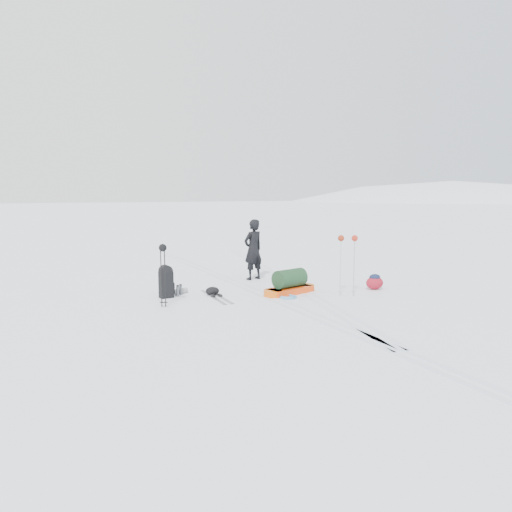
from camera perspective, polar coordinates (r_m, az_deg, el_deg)
The scene contains 14 objects.
ground at distance 12.35m, azimuth 0.62°, elevation -4.38°, with size 200.00×200.00×0.00m, color white.
snow_hill_backdrop at distance 136.78m, azimuth 12.69°, elevation -24.24°, with size 359.50×192.00×162.45m.
ski_tracks at distance 13.37m, azimuth 1.63°, elevation -3.44°, with size 3.38×17.97×0.01m.
skier at distance 14.24m, azimuth -0.32°, elevation 0.74°, with size 0.63×0.41×1.73m, color black.
pulk_sled at distance 12.42m, azimuth 3.87°, elevation -3.23°, with size 1.64×0.94×0.61m.
expedition_rucksack at distance 12.11m, azimuth -10.06°, elevation -2.98°, with size 0.78×0.59×0.79m.
ski_poles_black at distance 11.00m, azimuth -10.61°, elevation 0.06°, with size 0.20×0.17×1.40m.
ski_poles_silver at distance 12.13m, azimuth 10.44°, elevation 1.23°, with size 0.45×0.28×1.48m.
touring_skis_grey at distance 12.04m, azimuth -4.54°, elevation -4.64°, with size 0.31×1.74×0.06m.
touring_skis_white at distance 12.76m, azimuth 5.67°, elevation -3.97°, with size 1.43×1.08×0.06m.
rope_coil at distance 11.96m, azimuth 3.64°, elevation -4.66°, with size 0.56×0.56×0.05m.
small_daypack at distance 13.26m, azimuth 13.40°, elevation -2.90°, with size 0.58×0.56×0.40m.
thermos_pair at distance 12.29m, azimuth -8.78°, elevation -3.89°, with size 0.20×0.26×0.28m.
stuff_sack at distance 12.23m, azimuth -5.01°, elevation -4.01°, with size 0.34×0.26×0.21m.
Camera 1 is at (-4.58, -11.18, 2.54)m, focal length 35.00 mm.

